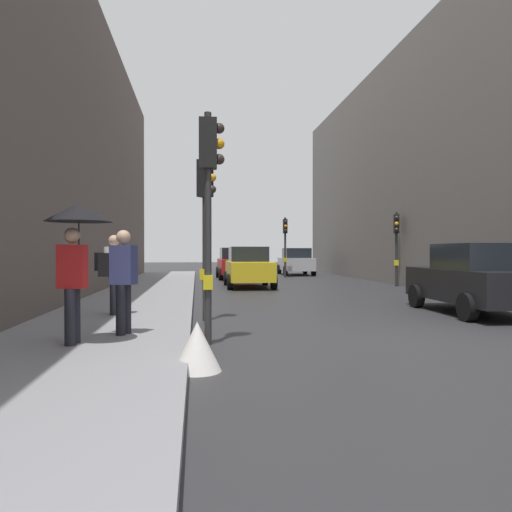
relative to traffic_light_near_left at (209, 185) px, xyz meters
The scene contains 14 objects.
ground_plane 5.07m from the traffic_light_near_left, ahead, with size 120.00×120.00×0.00m, color #28282B.
sidewalk_kerb 6.75m from the traffic_light_near_left, 108.39° to the left, with size 3.28×40.00×0.16m, color gray.
traffic_light_near_left is the anchor object (origin of this frame).
traffic_light_mid_street 15.12m from the traffic_light_near_left, 55.29° to the left, with size 0.32×0.45×3.30m.
traffic_light_near_right 2.78m from the traffic_light_near_left, 90.07° to the left, with size 0.44×0.38×3.73m.
traffic_light_far_median 20.73m from the traffic_light_near_left, 76.02° to the left, with size 0.25×0.43×3.57m.
car_yellow_taxi 13.11m from the traffic_light_near_left, 80.98° to the left, with size 2.04×4.21×1.76m.
car_silver_hatchback 24.00m from the traffic_light_near_left, 74.81° to the left, with size 2.09×4.24×1.76m.
car_red_sedan 19.39m from the traffic_light_near_left, 84.19° to the left, with size 2.07×4.23×1.76m.
car_dark_suv 7.67m from the traffic_light_near_left, 25.55° to the left, with size 2.12×4.25×1.76m.
pedestrian_with_umbrella 2.26m from the traffic_light_near_left, 164.35° to the right, with size 1.00×1.00×2.14m.
pedestrian_with_grey_backpack 2.15m from the traffic_light_near_left, 169.77° to the left, with size 0.66×0.46×1.77m.
pedestrian_with_black_backpack 3.88m from the traffic_light_near_left, 125.74° to the left, with size 0.61×0.36×1.77m.
warning_sign_triangle 2.97m from the traffic_light_near_left, 96.54° to the right, with size 0.64×0.64×0.65m, color silver.
Camera 1 is at (-4.51, -8.08, 1.57)m, focal length 33.99 mm.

